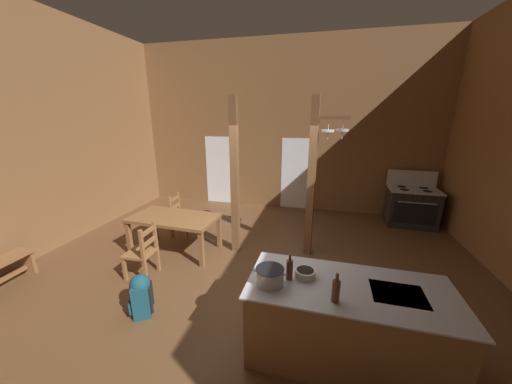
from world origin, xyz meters
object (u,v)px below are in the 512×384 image
Objects in this scene: ladderback_chair_near_window at (143,252)px; stove_range at (411,206)px; backpack at (141,294)px; bottle_short_on_counter at (290,269)px; mixing_bowl_on_counter at (305,273)px; bottle_tall_on_counter at (336,291)px; dining_table at (174,221)px; ladderback_chair_by_post at (181,215)px; stockpot_on_counter at (270,276)px; kitchen_island at (345,322)px.

stove_range is at bearing 34.85° from ladderback_chair_near_window.
backpack is 1.94× the size of bottle_short_on_counter.
bottle_tall_on_counter reaches higher than mixing_bowl_on_counter.
ladderback_chair_by_post is at bearing 110.99° from dining_table.
bottle_tall_on_counter is (0.68, -0.14, 0.03)m from stockpot_on_counter.
bottle_tall_on_counter is at bearing -119.70° from kitchen_island.
mixing_bowl_on_counter is at bearing -40.03° from ladderback_chair_by_post.
stove_range is 4.97m from mixing_bowl_on_counter.
ladderback_chair_by_post is at bearing 137.34° from bottle_short_on_counter.
kitchen_island is 0.67m from bottle_tall_on_counter.
stockpot_on_counter is (1.83, -0.20, 0.70)m from backpack.
kitchen_island is 1.25× the size of dining_table.
ladderback_chair_by_post is 2.62m from backpack.
kitchen_island is 0.87m from bottle_short_on_counter.
bottle_short_on_counter reaches higher than stockpot_on_counter.
bottle_short_on_counter reaches higher than dining_table.
bottle_tall_on_counter is (2.51, -0.34, 0.73)m from backpack.
ladderback_chair_near_window is at bearing 123.37° from backpack.
backpack is (0.76, -2.50, -0.14)m from ladderback_chair_by_post.
ladderback_chair_by_post is 1.59× the size of backpack.
dining_table is at bearing 144.02° from bottle_short_on_counter.
bottle_short_on_counter is at bearing -152.69° from mixing_bowl_on_counter.
mixing_bowl_on_counter is 0.76× the size of bottle_tall_on_counter.
stockpot_on_counter reaches higher than mixing_bowl_on_counter.
ladderback_chair_near_window is 1.00× the size of ladderback_chair_by_post.
stockpot_on_counter is at bearing -170.21° from kitchen_island.
stove_range is at bearing 66.73° from kitchen_island.
ladderback_chair_by_post is at bearing 143.32° from kitchen_island.
kitchen_island is 1.01m from stockpot_on_counter.
ladderback_chair_near_window is 2.63m from stockpot_on_counter.
bottle_short_on_counter reaches higher than mixing_bowl_on_counter.
stove_range reaches higher than bottle_tall_on_counter.
backpack is (-4.57, -4.36, -0.17)m from stove_range.
mixing_bowl_on_counter is (-2.37, -4.34, 0.48)m from stove_range.
mixing_bowl_on_counter is at bearing 171.40° from kitchen_island.
bottle_short_on_counter reaches higher than backpack.
ladderback_chair_near_window is at bearing -93.62° from dining_table.
mixing_bowl_on_counter reaches higher than ladderback_chair_near_window.
stove_range is at bearing 27.41° from dining_table.
stove_range is 1.39× the size of ladderback_chair_near_window.
bottle_short_on_counter reaches higher than ladderback_chair_near_window.
ladderback_chair_near_window is (-3.20, 0.86, -0.01)m from kitchen_island.
mixing_bowl_on_counter is (2.96, -2.49, 0.51)m from ladderback_chair_by_post.
kitchen_island is at bearing -29.82° from dining_table.
kitchen_island is 3.63m from dining_table.
backpack is (0.47, -1.74, -0.34)m from dining_table.
mixing_bowl_on_counter reaches higher than backpack.
kitchen_island is at bearing -113.27° from stove_range.
backpack is at bearing 172.27° from bottle_tall_on_counter.
dining_table is 0.96m from ladderback_chair_near_window.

